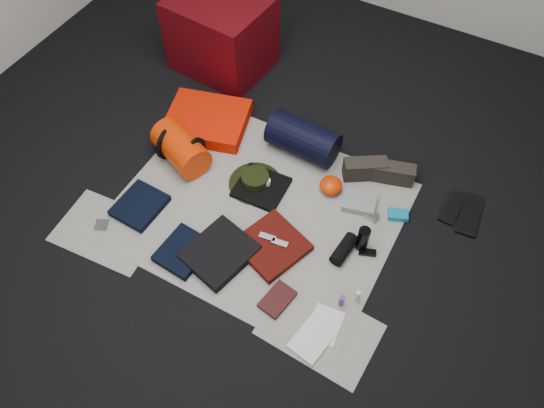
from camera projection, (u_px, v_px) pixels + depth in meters
The scene contains 37 objects.
floor at pixel (258, 211), 3.18m from camera, with size 4.50×4.50×0.02m, color black.
newspaper_mat at pixel (258, 210), 3.17m from camera, with size 1.60×1.30×0.01m, color #B3B1A5.
newspaper_sheet_front_left at pixel (107, 231), 3.09m from camera, with size 0.58×0.40×0.00m, color #B3B1A5.
newspaper_sheet_front_right at pixel (320, 329), 2.74m from camera, with size 0.58×0.40×0.00m, color #B3B1A5.
red_cabinet at pixel (222, 34), 3.72m from camera, with size 0.64×0.53×0.53m, color #53060C.
sleeping_pad at pixel (207, 120), 3.53m from camera, with size 0.52×0.42×0.09m, color red.
stuff_sack at pixel (181, 148), 3.30m from camera, with size 0.22×0.22×0.37m, color red.
sack_strap_left at pixel (168, 143), 3.33m from camera, with size 0.22×0.22×0.03m, color black.
sack_strap_right at pixel (194, 154), 3.28m from camera, with size 0.22×0.22×0.03m, color black.
navy_duffel at pixel (303, 139), 3.34m from camera, with size 0.23×0.23×0.44m, color black.
boonie_brim at pixel (255, 183), 3.28m from camera, with size 0.33×0.33×0.01m, color black.
boonie_crown at pixel (255, 179), 3.24m from camera, with size 0.17×0.17×0.07m, color black.
hiking_boot_left at pixel (365, 169), 3.26m from camera, with size 0.26×0.10×0.13m, color #2B2722.
hiking_boot_right at pixel (394, 173), 3.25m from camera, with size 0.25×0.09×0.13m, color #2B2722.
flip_flop_left at pixel (452, 208), 3.18m from camera, with size 0.09×0.25×0.01m, color black.
flip_flop_right at pixel (470, 215), 3.14m from camera, with size 0.11×0.31×0.02m, color black.
trousers_navy_a at pixel (140, 206), 3.16m from camera, with size 0.25×0.29×0.04m, color black.
trousers_navy_b at pixel (183, 251), 2.98m from camera, with size 0.24×0.28×0.04m, color black.
trousers_charcoal at pixel (220, 253), 2.97m from camera, with size 0.32×0.36×0.06m, color black.
black_tshirt at pixel (261, 187), 3.25m from camera, with size 0.30×0.28×0.03m, color black.
red_shirt at pixel (272, 245), 3.00m from camera, with size 0.34×0.34×0.05m, color #470C07.
orange_stuff_sack at pixel (331, 185), 3.22m from camera, with size 0.14×0.14×0.09m, color red.
first_aid_pouch at pixel (359, 203), 3.17m from camera, with size 0.19×0.14×0.05m, color gray.
water_bottle at pixel (363, 239), 2.95m from camera, with size 0.07×0.07×0.17m, color black.
speaker at pixel (344, 249), 2.97m from camera, with size 0.08×0.08×0.20m, color black.
compact_camera at pixel (371, 215), 3.12m from camera, with size 0.09×0.05×0.04m, color #9E9EA2.
cyan_case at pixel (398, 215), 3.12m from camera, with size 0.12×0.07×0.04m, color #1076A3.
toiletry_purple at pixel (342, 301), 2.78m from camera, with size 0.03×0.03×0.08m, color #55277F.
toiletry_clear at pixel (358, 296), 2.80m from camera, with size 0.03×0.03×0.08m, color silver.
paperback_book at pixel (277, 299), 2.82m from camera, with size 0.13×0.19×0.03m, color black.
map_booklet at pixel (313, 338), 2.70m from camera, with size 0.16×0.24×0.01m, color silver.
map_printout at pixel (325, 325), 2.75m from camera, with size 0.16×0.20×0.01m, color silver.
sunglasses at pixel (367, 252), 2.99m from camera, with size 0.10×0.04×0.02m, color black.
key_cluster at pixel (102, 225), 3.10m from camera, with size 0.08×0.08×0.01m, color #9E9EA2.
tape_roll at pixel (266, 182), 3.23m from camera, with size 0.05×0.05×0.04m, color silver.
energy_bar_a at pixel (267, 237), 3.00m from camera, with size 0.10×0.04×0.01m, color #9E9EA2.
energy_bar_b at pixel (280, 243), 2.97m from camera, with size 0.10×0.04×0.01m, color #9E9EA2.
Camera 1 is at (0.93, -1.54, 2.61)m, focal length 35.00 mm.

